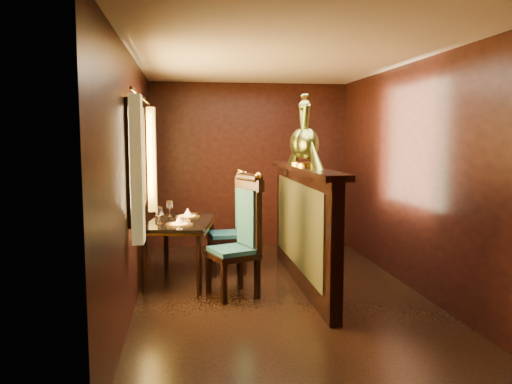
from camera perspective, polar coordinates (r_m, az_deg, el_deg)
ground at (r=5.49m, az=2.68°, el=-11.58°), size 5.00×5.00×0.00m
room_shell at (r=5.22m, az=1.82°, el=5.18°), size 3.04×5.04×2.52m
partition at (r=5.66m, az=5.35°, el=-3.59°), size 0.26×2.70×1.36m
dining_table at (r=5.93m, az=-8.66°, el=-3.90°), size 0.93×1.31×0.91m
chair_left at (r=5.31m, az=-1.54°, el=-4.50°), size 0.62×0.63×1.32m
chair_right at (r=6.22m, az=-2.32°, el=-3.13°), size 0.50×0.52×1.28m
peacock_left at (r=5.41m, az=5.94°, el=7.04°), size 0.25×0.67×0.79m
peacock_right at (r=5.73m, az=5.15°, el=7.02°), size 0.25×0.67×0.80m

